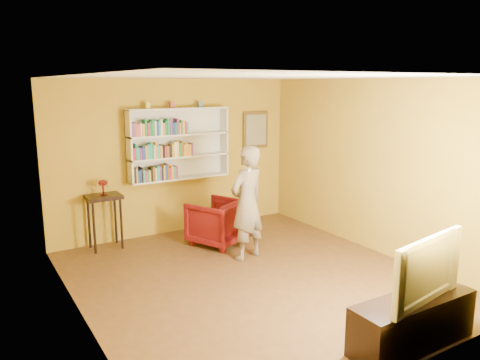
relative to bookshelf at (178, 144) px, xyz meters
name	(u,v)px	position (x,y,z in m)	size (l,w,h in m)	color
room_shell	(253,207)	(0.00, -2.41, -0.58)	(5.30, 5.80, 2.88)	#4E3219
bookshelf	(178,144)	(0.00, 0.00, 0.00)	(1.80, 0.29, 1.23)	silver
books_row_lower	(155,174)	(-0.48, -0.11, -0.47)	(0.77, 0.19, 0.27)	black
books_row_middle	(162,151)	(-0.33, -0.11, -0.09)	(1.06, 0.19, 0.27)	#BD1D42
books_row_upper	(160,128)	(-0.36, -0.11, 0.30)	(0.99, 0.19, 0.27)	#702B83
ornament_left	(148,106)	(-0.54, -0.06, 0.67)	(0.07, 0.07, 0.10)	gold
ornament_centre	(172,105)	(-0.11, -0.06, 0.67)	(0.08, 0.08, 0.11)	brown
ornament_right	(200,104)	(0.41, -0.06, 0.67)	(0.07, 0.07, 0.10)	#456574
framed_painting	(256,130)	(1.65, 0.05, 0.16)	(0.55, 0.05, 0.70)	#4F3816
console_table	(104,204)	(-1.37, -0.16, -0.86)	(0.54, 0.41, 0.88)	black
ruby_lustre	(103,184)	(-1.37, -0.16, -0.54)	(0.15, 0.15, 0.24)	maroon
armchair	(217,222)	(0.27, -0.91, -1.22)	(0.79, 0.82, 0.74)	#4C050C
person	(247,203)	(0.34, -1.72, -0.73)	(0.63, 0.41, 1.73)	#6B5D4E
game_remote	(247,169)	(0.19, -1.95, -0.17)	(0.04, 0.15, 0.04)	white
tv_cabinet	(412,322)	(0.46, -4.66, -1.34)	(1.43, 0.43, 0.51)	black
television	(417,267)	(0.46, -4.66, -0.75)	(1.17, 0.15, 0.67)	black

